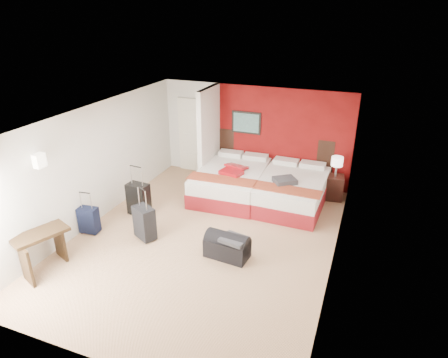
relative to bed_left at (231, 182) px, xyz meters
The scene contains 17 objects.
ground 2.14m from the bed_left, 84.47° to the right, with size 6.50×6.50×0.00m, color tan.
room_walls 1.66m from the bed_left, 150.21° to the right, with size 5.02×6.52×2.50m.
red_accent_panel 1.74m from the bed_left, 49.68° to the left, with size 3.50×0.04×2.50m, color maroon.
partition_wall 1.31m from the bed_left, 147.66° to the left, with size 0.12×1.20×2.50m, color silver.
entry_door 2.02m from the bed_left, 144.72° to the left, with size 0.82×0.06×2.05m, color silver.
bed_left is the anchor object (origin of this frame).
bed_right 1.48m from the bed_left, ahead, with size 1.52×2.17×0.65m, color silver.
red_suitcase_open 0.40m from the bed_left, 45.00° to the right, with size 0.51×0.71×0.09m, color #A20D15.
jacket_bundle 1.46m from the bed_left, 11.47° to the right, with size 0.48×0.38×0.11m, color #3A3B3F.
nightstand 2.49m from the bed_left, 15.60° to the left, with size 0.42×0.42×0.59m, color black.
table_lamp 2.54m from the bed_left, 15.60° to the left, with size 0.27×0.27×0.49m, color white.
suitcase_black 2.32m from the bed_left, 132.36° to the right, with size 0.47×0.30×0.71m, color black.
suitcase_charcoal 2.69m from the bed_left, 109.77° to the right, with size 0.45×0.28×0.67m, color black.
suitcase_navy 3.46m from the bed_left, 127.30° to the right, with size 0.39×0.24×0.54m, color black.
duffel_bag 2.67m from the bed_left, 71.47° to the right, with size 0.81×0.43×0.41m, color black.
jacket_draped 2.76m from the bed_left, 68.85° to the right, with size 0.46×0.39×0.06m, color #36373B.
desk 4.53m from the bed_left, 116.40° to the right, with size 0.46×0.92×0.76m, color black.
Camera 1 is at (2.80, -6.17, 4.32)m, focal length 31.44 mm.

